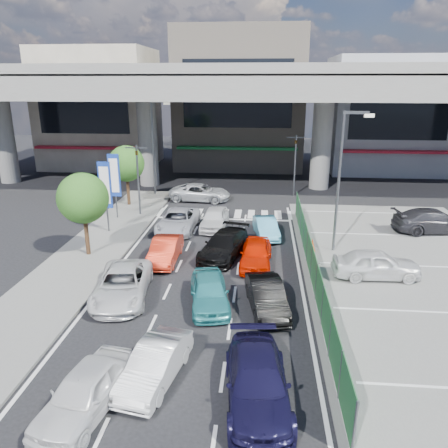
# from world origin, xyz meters

# --- Properties ---
(ground) EXTENTS (120.00, 120.00, 0.00)m
(ground) POSITION_xyz_m (0.00, 0.00, 0.00)
(ground) COLOR black
(ground) RESTS_ON ground
(parking_lot) EXTENTS (12.00, 28.00, 0.06)m
(parking_lot) POSITION_xyz_m (11.00, 2.00, 0.03)
(parking_lot) COLOR #62625F
(parking_lot) RESTS_ON ground
(sidewalk_left) EXTENTS (4.00, 30.00, 0.12)m
(sidewalk_left) POSITION_xyz_m (-7.00, 4.00, 0.06)
(sidewalk_left) COLOR #62625F
(sidewalk_left) RESTS_ON ground
(fence_run) EXTENTS (0.16, 22.00, 1.80)m
(fence_run) POSITION_xyz_m (5.30, 1.00, 0.90)
(fence_run) COLOR #216230
(fence_run) RESTS_ON ground
(expressway) EXTENTS (64.00, 14.00, 10.75)m
(expressway) POSITION_xyz_m (0.00, 22.00, 8.76)
(expressway) COLOR slate
(expressway) RESTS_ON ground
(building_west) EXTENTS (12.00, 10.90, 13.00)m
(building_west) POSITION_xyz_m (-16.00, 31.97, 6.49)
(building_west) COLOR gray
(building_west) RESTS_ON ground
(building_center) EXTENTS (14.00, 10.90, 15.00)m
(building_center) POSITION_xyz_m (0.00, 32.97, 7.49)
(building_center) COLOR gray
(building_center) RESTS_ON ground
(building_east) EXTENTS (12.00, 10.90, 12.00)m
(building_east) POSITION_xyz_m (16.00, 31.97, 5.99)
(building_east) COLOR gray
(building_east) RESTS_ON ground
(traffic_light_left) EXTENTS (1.60, 1.24, 5.20)m
(traffic_light_left) POSITION_xyz_m (-6.20, 12.00, 3.94)
(traffic_light_left) COLOR #595B60
(traffic_light_left) RESTS_ON ground
(traffic_light_right) EXTENTS (1.60, 1.24, 5.20)m
(traffic_light_right) POSITION_xyz_m (5.50, 19.00, 3.94)
(traffic_light_right) COLOR #595B60
(traffic_light_right) RESTS_ON ground
(street_lamp_right) EXTENTS (1.65, 0.22, 8.00)m
(street_lamp_right) POSITION_xyz_m (7.17, 6.00, 4.77)
(street_lamp_right) COLOR #595B60
(street_lamp_right) RESTS_ON ground
(street_lamp_left) EXTENTS (1.65, 0.22, 8.00)m
(street_lamp_left) POSITION_xyz_m (-6.33, 18.00, 4.77)
(street_lamp_left) COLOR #595B60
(street_lamp_left) RESTS_ON ground
(signboard_near) EXTENTS (0.80, 0.14, 4.70)m
(signboard_near) POSITION_xyz_m (-7.20, 7.99, 3.06)
(signboard_near) COLOR #595B60
(signboard_near) RESTS_ON ground
(signboard_far) EXTENTS (0.80, 0.14, 4.70)m
(signboard_far) POSITION_xyz_m (-7.60, 10.99, 3.06)
(signboard_far) COLOR #595B60
(signboard_far) RESTS_ON ground
(tree_near) EXTENTS (2.80, 2.80, 4.80)m
(tree_near) POSITION_xyz_m (-7.00, 4.00, 3.39)
(tree_near) COLOR #382314
(tree_near) RESTS_ON ground
(tree_far) EXTENTS (2.80, 2.80, 4.80)m
(tree_far) POSITION_xyz_m (-7.80, 14.50, 3.39)
(tree_far) COLOR #382314
(tree_far) RESTS_ON ground
(van_white_back_left) EXTENTS (2.36, 4.28, 1.38)m
(van_white_back_left) POSITION_xyz_m (-2.35, -7.94, 0.69)
(van_white_back_left) COLOR silver
(van_white_back_left) RESTS_ON ground
(hatch_white_back_mid) EXTENTS (2.02, 3.99, 1.25)m
(hatch_white_back_mid) POSITION_xyz_m (-0.61, -6.37, 0.63)
(hatch_white_back_mid) COLOR silver
(hatch_white_back_mid) RESTS_ON ground
(minivan_navy_back) EXTENTS (2.36, 4.91, 1.38)m
(minivan_navy_back) POSITION_xyz_m (2.76, -7.05, 0.69)
(minivan_navy_back) COLOR black
(minivan_navy_back) RESTS_ON ground
(sedan_white_mid_left) EXTENTS (2.91, 5.22, 1.38)m
(sedan_white_mid_left) POSITION_xyz_m (-3.48, -0.80, 0.69)
(sedan_white_mid_left) COLOR silver
(sedan_white_mid_left) RESTS_ON ground
(taxi_teal_mid) EXTENTS (2.35, 4.28, 1.38)m
(taxi_teal_mid) POSITION_xyz_m (0.56, -1.15, 0.69)
(taxi_teal_mid) COLOR teal
(taxi_teal_mid) RESTS_ON ground
(hatch_black_mid_right) EXTENTS (2.07, 4.16, 1.31)m
(hatch_black_mid_right) POSITION_xyz_m (3.07, -1.31, 0.66)
(hatch_black_mid_right) COLOR black
(hatch_black_mid_right) RESTS_ON ground
(taxi_orange_left) EXTENTS (1.40, 3.97, 1.31)m
(taxi_orange_left) POSITION_xyz_m (-2.46, 3.61, 0.65)
(taxi_orange_left) COLOR red
(taxi_orange_left) RESTS_ON ground
(sedan_black_mid) EXTENTS (3.05, 5.09, 1.38)m
(sedan_black_mid) POSITION_xyz_m (0.70, 4.58, 0.69)
(sedan_black_mid) COLOR black
(sedan_black_mid) RESTS_ON ground
(taxi_orange_right) EXTENTS (1.79, 4.11, 1.38)m
(taxi_orange_right) POSITION_xyz_m (2.52, 3.48, 0.69)
(taxi_orange_right) COLOR red
(taxi_orange_right) RESTS_ON ground
(wagon_silver_front_left) EXTENTS (2.48, 5.05, 1.38)m
(wagon_silver_front_left) POSITION_xyz_m (-2.74, 8.81, 0.69)
(wagon_silver_front_left) COLOR #B4B5BD
(wagon_silver_front_left) RESTS_ON ground
(sedan_white_front_mid) EXTENTS (1.85, 4.13, 1.38)m
(sedan_white_front_mid) POSITION_xyz_m (-0.38, 9.53, 0.69)
(sedan_white_front_mid) COLOR silver
(sedan_white_front_mid) RESTS_ON ground
(kei_truck_front_right) EXTENTS (1.85, 3.84, 1.22)m
(kei_truck_front_right) POSITION_xyz_m (3.07, 8.17, 0.61)
(kei_truck_front_right) COLOR #499CBC
(kei_truck_front_right) RESTS_ON ground
(crossing_wagon_silver) EXTENTS (5.17, 2.71, 1.39)m
(crossing_wagon_silver) POSITION_xyz_m (-2.34, 16.55, 0.69)
(crossing_wagon_silver) COLOR #ABAFB3
(crossing_wagon_silver) RESTS_ON ground
(parked_sedan_white) EXTENTS (4.37, 1.91, 1.46)m
(parked_sedan_white) POSITION_xyz_m (8.54, 2.36, 0.79)
(parked_sedan_white) COLOR silver
(parked_sedan_white) RESTS_ON parking_lot
(parked_sedan_dgrey) EXTENTS (5.47, 2.69, 1.53)m
(parked_sedan_dgrey) POSITION_xyz_m (14.00, 9.83, 0.82)
(parked_sedan_dgrey) COLOR #28282C
(parked_sedan_dgrey) RESTS_ON parking_lot
(traffic_cone) EXTENTS (0.41, 0.41, 0.78)m
(traffic_cone) POSITION_xyz_m (5.73, 5.67, 0.45)
(traffic_cone) COLOR #EB400D
(traffic_cone) RESTS_ON parking_lot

